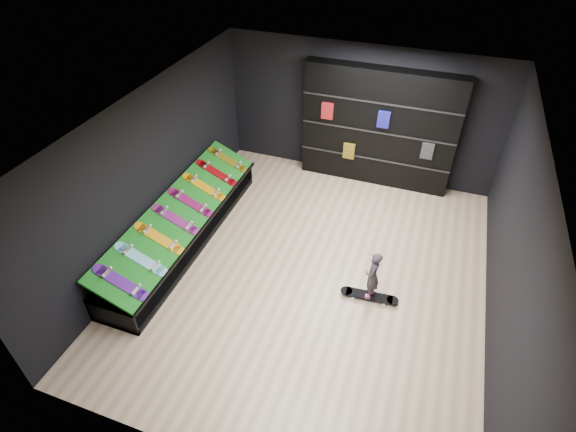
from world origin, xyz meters
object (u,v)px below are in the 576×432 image
(back_shelving, at_px, (378,128))
(floor_skateboard, at_px, (369,297))
(display_rack, at_px, (184,230))
(child, at_px, (371,284))

(back_shelving, xyz_separation_m, floor_skateboard, (0.68, -3.60, -1.27))
(display_rack, height_order, back_shelving, back_shelving)
(display_rack, relative_size, floor_skateboard, 4.59)
(floor_skateboard, bearing_deg, back_shelving, 96.77)
(back_shelving, distance_m, floor_skateboard, 3.87)
(display_rack, bearing_deg, back_shelving, 47.94)
(back_shelving, bearing_deg, display_rack, -132.06)
(floor_skateboard, xyz_separation_m, child, (0.00, 0.00, 0.33))
(display_rack, xyz_separation_m, floor_skateboard, (3.68, -0.28, -0.21))
(floor_skateboard, height_order, child, child)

